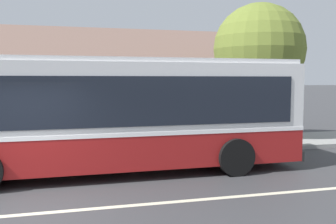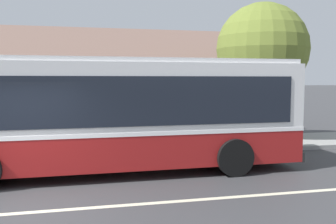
{
  "view_description": "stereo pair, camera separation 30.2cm",
  "coord_description": "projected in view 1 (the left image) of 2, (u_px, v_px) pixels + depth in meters",
  "views": [
    {
      "loc": [
        1.02,
        -7.34,
        2.55
      ],
      "look_at": [
        3.87,
        3.58,
        1.57
      ],
      "focal_mm": 40.0,
      "sensor_mm": 36.0,
      "label": 1
    },
    {
      "loc": [
        1.32,
        -7.41,
        2.55
      ],
      "look_at": [
        3.87,
        3.58,
        1.57
      ],
      "focal_mm": 40.0,
      "sensor_mm": 36.0,
      "label": 2
    }
  ],
  "objects": [
    {
      "name": "community_building",
      "position": [
        33.0,
        94.0,
        19.9
      ],
      "size": [
        21.17,
        9.75,
        6.43
      ],
      "color": "gray",
      "rests_on": "ground"
    },
    {
      "name": "lane_divider_stripe",
      "position": [
        17.0,
        215.0,
        7.04
      ],
      "size": [
        60.0,
        0.16,
        0.01
      ],
      "primitive_type": "cube",
      "color": "beige",
      "rests_on": "ground"
    },
    {
      "name": "sidewalk_far",
      "position": [
        41.0,
        152.0,
        12.82
      ],
      "size": [
        60.0,
        3.0,
        0.15
      ],
      "primitive_type": "cube",
      "color": "gray",
      "rests_on": "ground"
    },
    {
      "name": "transit_bus",
      "position": [
        106.0,
        112.0,
        10.18
      ],
      "size": [
        10.73,
        2.84,
        3.11
      ],
      "color": "maroon",
      "rests_on": "ground"
    },
    {
      "name": "street_tree_primary",
      "position": [
        259.0,
        50.0,
        15.25
      ],
      "size": [
        3.71,
        3.71,
        5.65
      ],
      "color": "#4C3828",
      "rests_on": "ground"
    },
    {
      "name": "ground_plane",
      "position": [
        17.0,
        215.0,
        7.04
      ],
      "size": [
        300.0,
        300.0,
        0.0
      ],
      "primitive_type": "plane",
      "color": "#38383A"
    },
    {
      "name": "bench_down_street",
      "position": [
        59.0,
        140.0,
        12.36
      ],
      "size": [
        1.8,
        0.51,
        0.94
      ],
      "color": "brown",
      "rests_on": "sidewalk_far"
    }
  ]
}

